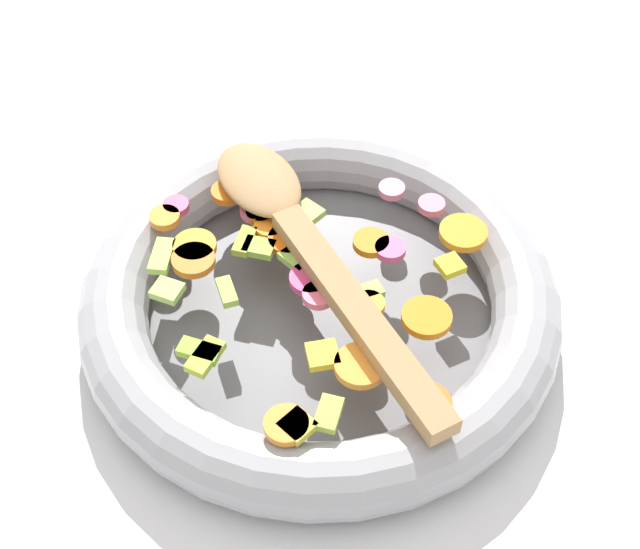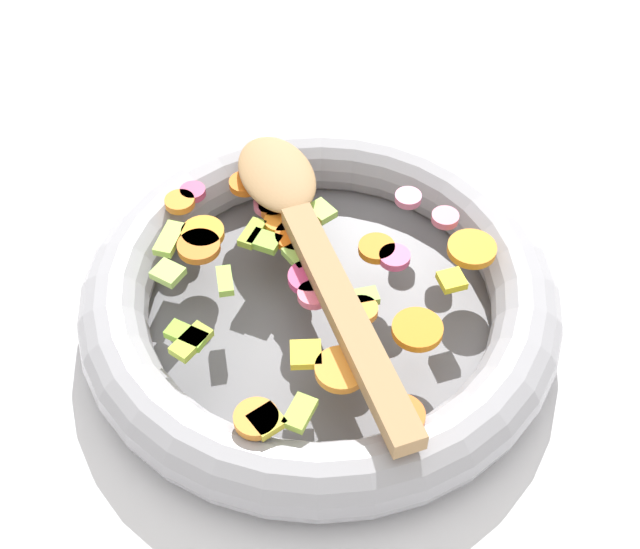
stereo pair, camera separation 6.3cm
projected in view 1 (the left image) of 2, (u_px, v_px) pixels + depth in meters
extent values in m
plane|color=silver|center=(320.00, 318.00, 0.67)|extent=(4.00, 4.00, 0.00)
cylinder|color=slate|center=(320.00, 313.00, 0.66)|extent=(0.30, 0.30, 0.01)
torus|color=#9E9EA5|center=(320.00, 297.00, 0.65)|extent=(0.35, 0.35, 0.05)
cylinder|color=orange|center=(260.00, 214.00, 0.67)|extent=(0.03, 0.03, 0.01)
cylinder|color=orange|center=(361.00, 366.00, 0.58)|extent=(0.04, 0.04, 0.01)
cylinder|color=orange|center=(371.00, 242.00, 0.65)|extent=(0.04, 0.04, 0.01)
cylinder|color=orange|center=(286.00, 425.00, 0.55)|extent=(0.03, 0.03, 0.01)
cylinder|color=orange|center=(270.00, 227.00, 0.66)|extent=(0.03, 0.03, 0.01)
cylinder|color=orange|center=(165.00, 218.00, 0.67)|extent=(0.03, 0.03, 0.01)
cylinder|color=orange|center=(290.00, 240.00, 0.65)|extent=(0.04, 0.04, 0.01)
cylinder|color=orange|center=(463.00, 233.00, 0.66)|extent=(0.04, 0.04, 0.01)
cylinder|color=orange|center=(428.00, 404.00, 0.56)|extent=(0.04, 0.04, 0.01)
cylinder|color=orange|center=(369.00, 305.00, 0.61)|extent=(0.03, 0.03, 0.01)
cylinder|color=orange|center=(427.00, 317.00, 0.60)|extent=(0.05, 0.05, 0.01)
cylinder|color=orange|center=(227.00, 192.00, 0.68)|extent=(0.03, 0.03, 0.01)
cylinder|color=orange|center=(193.00, 260.00, 0.64)|extent=(0.04, 0.04, 0.01)
cylinder|color=orange|center=(195.00, 246.00, 0.65)|extent=(0.04, 0.04, 0.01)
cube|color=#87BF36|center=(199.00, 351.00, 0.58)|extent=(0.02, 0.03, 0.01)
cube|color=#92C553|center=(361.00, 294.00, 0.62)|extent=(0.03, 0.03, 0.01)
cube|color=#ABD760|center=(167.00, 290.00, 0.62)|extent=(0.02, 0.02, 0.01)
cube|color=#A0D24D|center=(227.00, 292.00, 0.62)|extent=(0.03, 0.02, 0.01)
cube|color=#A5DA5B|center=(309.00, 212.00, 0.67)|extent=(0.02, 0.03, 0.01)
cube|color=#A8C23B|center=(205.00, 357.00, 0.58)|extent=(0.03, 0.03, 0.01)
cube|color=#95BF4F|center=(296.00, 259.00, 0.64)|extent=(0.03, 0.03, 0.01)
cube|color=#89B93F|center=(259.00, 248.00, 0.65)|extent=(0.02, 0.03, 0.01)
cube|color=#ACD958|center=(162.00, 256.00, 0.64)|extent=(0.03, 0.02, 0.01)
cube|color=#93AF34|center=(245.00, 241.00, 0.65)|extent=(0.03, 0.02, 0.01)
cube|color=#A0C345|center=(329.00, 414.00, 0.55)|extent=(0.03, 0.02, 0.01)
cylinder|color=pink|center=(392.00, 190.00, 0.69)|extent=(0.03, 0.03, 0.01)
cylinder|color=#D74D80|center=(390.00, 249.00, 0.64)|extent=(0.03, 0.03, 0.01)
cylinder|color=#D74975|center=(176.00, 206.00, 0.67)|extent=(0.03, 0.03, 0.01)
cylinder|color=#E36E88|center=(431.00, 205.00, 0.67)|extent=(0.02, 0.02, 0.01)
cylinder|color=#CE3B70|center=(310.00, 279.00, 0.63)|extent=(0.04, 0.04, 0.01)
cylinder|color=#CE3170|center=(265.00, 181.00, 0.69)|extent=(0.02, 0.02, 0.01)
cylinder|color=#DF6787|center=(256.00, 210.00, 0.67)|extent=(0.03, 0.03, 0.01)
cylinder|color=#F06684|center=(323.00, 296.00, 0.62)|extent=(0.02, 0.02, 0.01)
cube|color=yellow|center=(450.00, 266.00, 0.63)|extent=(0.02, 0.02, 0.01)
cube|color=gold|center=(297.00, 426.00, 0.55)|extent=(0.03, 0.03, 0.01)
cube|color=yellow|center=(323.00, 355.00, 0.58)|extent=(0.02, 0.02, 0.01)
cube|color=#A87F51|center=(358.00, 314.00, 0.59)|extent=(0.19, 0.13, 0.01)
ellipsoid|color=#A87F51|center=(259.00, 179.00, 0.68)|extent=(0.11, 0.09, 0.01)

